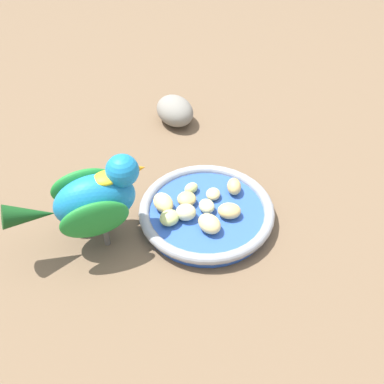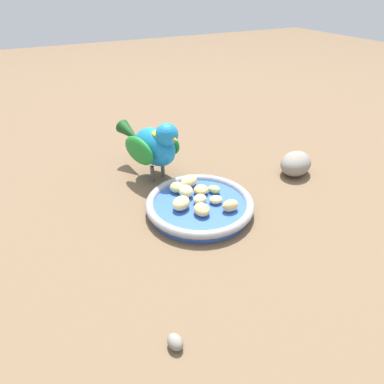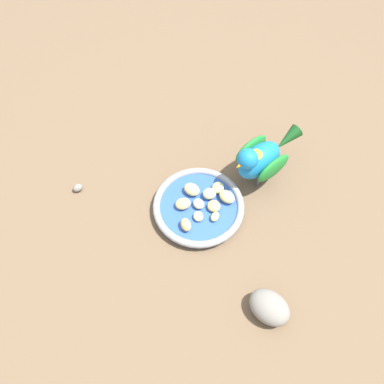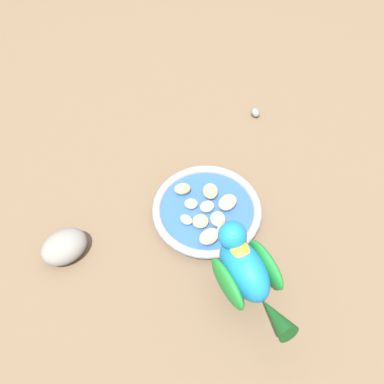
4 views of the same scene
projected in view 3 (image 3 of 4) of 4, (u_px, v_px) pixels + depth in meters
name	position (u px, v px, depth m)	size (l,w,h in m)	color
ground_plane	(198.00, 210.00, 0.89)	(4.00, 4.00, 0.00)	brown
feeding_bowl	(200.00, 208.00, 0.88)	(0.20, 0.20, 0.03)	#2D56B7
apple_piece_0	(191.00, 190.00, 0.88)	(0.04, 0.03, 0.02)	#E5C67F
apple_piece_1	(183.00, 204.00, 0.87)	(0.03, 0.03, 0.02)	tan
apple_piece_2	(200.00, 204.00, 0.87)	(0.03, 0.02, 0.02)	beige
apple_piece_3	(186.00, 225.00, 0.84)	(0.03, 0.02, 0.02)	tan
apple_piece_4	(209.00, 194.00, 0.88)	(0.03, 0.03, 0.02)	beige
apple_piece_5	(198.00, 216.00, 0.85)	(0.02, 0.02, 0.01)	#E5C67F
apple_piece_6	(215.00, 217.00, 0.85)	(0.02, 0.02, 0.02)	#C6D17A
apple_piece_7	(227.00, 197.00, 0.87)	(0.04, 0.03, 0.02)	#E5C67F
apple_piece_8	(214.00, 206.00, 0.86)	(0.03, 0.03, 0.02)	tan
apple_piece_9	(218.00, 188.00, 0.89)	(0.03, 0.03, 0.02)	#C6D17A
parrot	(261.00, 158.00, 0.87)	(0.11, 0.20, 0.14)	#59544C
rock_large	(269.00, 307.00, 0.75)	(0.08, 0.06, 0.05)	gray
pebble_0	(78.00, 188.00, 0.91)	(0.02, 0.02, 0.02)	gray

